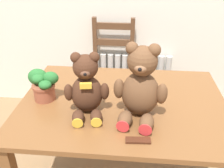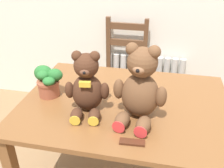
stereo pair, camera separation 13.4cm
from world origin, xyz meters
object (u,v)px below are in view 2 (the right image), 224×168
teddy_bear_right (140,88)px  wooden_chair_behind (123,75)px  teddy_bear_left (87,86)px  potted_plant (48,80)px  chocolate_bar (132,142)px

teddy_bear_right → wooden_chair_behind: bearing=-67.4°
teddy_bear_left → potted_plant: 0.31m
teddy_bear_left → teddy_bear_right: size_ratio=0.86×
teddy_bear_right → chocolate_bar: (-0.00, -0.23, -0.17)m
teddy_bear_left → potted_plant: bearing=-30.3°
teddy_bear_left → teddy_bear_right: bearing=170.9°
wooden_chair_behind → potted_plant: 0.98m
wooden_chair_behind → potted_plant: bearing=68.1°
potted_plant → wooden_chair_behind: bearing=68.1°
teddy_bear_left → potted_plant: size_ratio=1.82×
wooden_chair_behind → potted_plant: (-0.34, -0.84, 0.36)m
teddy_bear_left → chocolate_bar: 0.39m
teddy_bear_left → teddy_bear_right: (0.29, -0.00, 0.03)m
chocolate_bar → potted_plant: bearing=149.3°
wooden_chair_behind → chocolate_bar: size_ratio=8.01×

